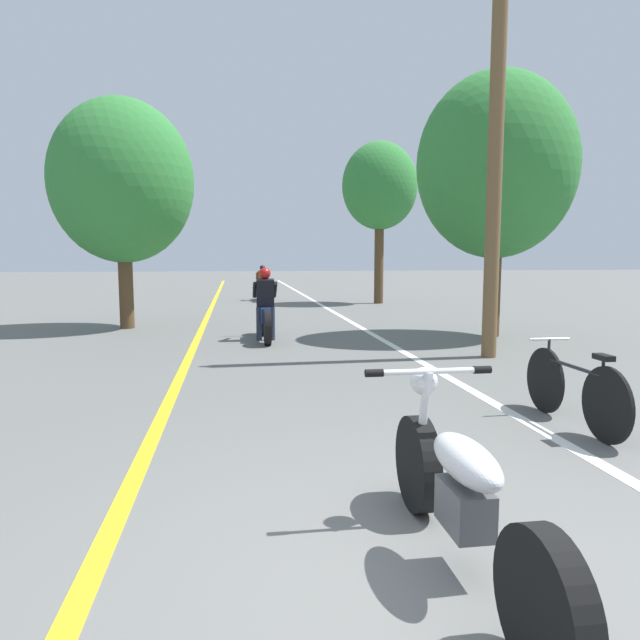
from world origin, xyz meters
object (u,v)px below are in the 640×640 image
Objects in this scene: roadside_tree_left at (122,182)px; motorcycle_rider_far at (263,287)px; roadside_tree_right_far at (380,187)px; motorcycle_foreground at (462,494)px; bicycle_parked at (574,389)px; roadside_tree_right_near at (497,166)px; motorcycle_rider_lead at (265,313)px; utility_pole at (496,124)px.

roadside_tree_left is 8.97m from motorcycle_rider_far.
roadside_tree_right_far is 5.62m from motorcycle_rider_far.
motorcycle_rider_far is (-3.97, 1.85, -3.52)m from roadside_tree_right_far.
bicycle_parked is at bearing 47.61° from motorcycle_foreground.
roadside_tree_right_near is 2.66× the size of motorcycle_rider_far.
motorcycle_rider_lead is 1.19× the size of bicycle_parked.
motorcycle_rider_far is at bearing 103.93° from utility_pole.
roadside_tree_left is 4.73m from motorcycle_rider_lead.
motorcycle_rider_lead is (-4.68, 0.15, -2.92)m from roadside_tree_right_near.
roadside_tree_right_far is 1.08× the size of roadside_tree_left.
motorcycle_foreground is at bearing -116.10° from utility_pole.
roadside_tree_left is (-7.74, 2.46, -0.14)m from roadside_tree_right_near.
motorcycle_rider_far is (-3.11, 12.56, -3.24)m from utility_pole.
roadside_tree_right_far is (0.86, 10.71, 0.28)m from utility_pole.
roadside_tree_right_near reaches higher than motorcycle_rider_far.
roadside_tree_right_far reaches higher than motorcycle_rider_far.
motorcycle_foreground reaches higher than bicycle_parked.
motorcycle_rider_far is (0.43, 10.08, -0.04)m from motorcycle_rider_lead.
motorcycle_rider_lead is 1.02× the size of motorcycle_rider_far.
roadside_tree_left is 2.38× the size of motorcycle_foreground.
motorcycle_foreground is at bearing -71.42° from roadside_tree_left.
motorcycle_rider_far reaches higher than motorcycle_foreground.
motorcycle_foreground is (-4.10, -8.38, -3.04)m from roadside_tree_right_near.
roadside_tree_right_far is 17.56m from motorcycle_foreground.
motorcycle_rider_far is (-4.25, 10.23, -2.96)m from roadside_tree_right_near.
bicycle_parked is at bearing -82.21° from motorcycle_rider_far.
roadside_tree_right_near is at bearing 71.70° from bicycle_parked.
motorcycle_foreground is at bearing -86.11° from motorcycle_rider_lead.
motorcycle_rider_lead is at bearing -118.13° from roadside_tree_right_far.
motorcycle_foreground is at bearing -116.07° from roadside_tree_right_near.
roadside_tree_right_far is 2.77× the size of motorcycle_rider_far.
motorcycle_rider_far is at bearing 87.56° from motorcycle_rider_lead.
utility_pole is at bearing 63.90° from motorcycle_foreground.
roadside_tree_right_far is at bearing -24.97° from motorcycle_rider_far.
utility_pole is 3.63× the size of motorcycle_rider_far.
utility_pole reaches higher than roadside_tree_right_near.
motorcycle_foreground is 1.08× the size of motorcycle_rider_far.
roadside_tree_left is 2.57× the size of motorcycle_rider_far.
motorcycle_rider_lead is at bearing -37.03° from roadside_tree_left.
motorcycle_rider_lead reaches higher than bicycle_parked.
roadside_tree_right_near is 3.10× the size of bicycle_parked.
motorcycle_rider_lead reaches higher than motorcycle_rider_far.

